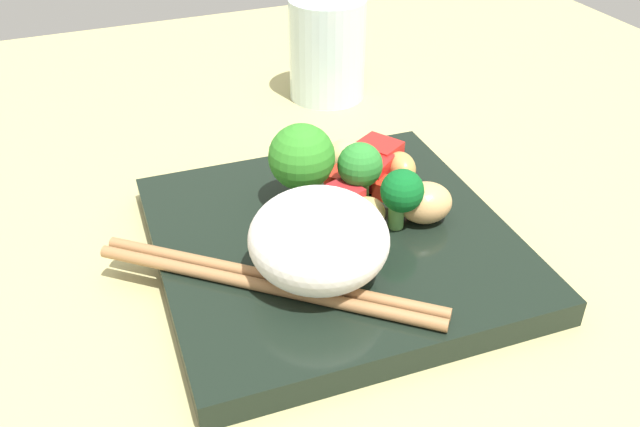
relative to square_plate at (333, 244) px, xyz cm
name	(u,v)px	position (x,y,z in cm)	size (l,w,h in cm)	color
ground_plane	(333,266)	(0.00, 0.00, -1.96)	(110.00, 110.00, 2.00)	tan
square_plate	(333,244)	(0.00, 0.00, 0.00)	(23.97, 23.97, 1.93)	black
rice_mound	(319,239)	(2.71, 4.02, 3.93)	(8.44, 8.75, 5.93)	white
broccoli_floret_0	(360,166)	(-3.28, -2.89, 4.05)	(3.29, 3.29, 4.85)	#64A752
broccoli_floret_1	(302,158)	(0.68, -4.23, 4.87)	(4.77, 4.77, 6.50)	#75B454
broccoli_floret_2	(402,193)	(-4.55, 1.10, 3.85)	(3.00, 3.00, 4.58)	#589A49
carrot_slice_0	(416,191)	(-7.77, -2.38, 1.17)	(2.44, 2.44, 0.42)	orange
carrot_slice_1	(351,241)	(-0.64, 1.56, 1.19)	(2.01, 2.01, 0.45)	orange
carrot_slice_2	(321,170)	(-2.21, -7.77, 1.30)	(2.24, 2.24, 0.68)	orange
pepper_chunk_0	(341,180)	(-2.82, -5.14, 1.75)	(2.31, 1.71, 1.57)	red
pepper_chunk_1	(389,189)	(-5.67, -2.67, 1.65)	(2.04, 1.75, 1.38)	red
pepper_chunk_2	(345,200)	(-1.77, -1.98, 2.09)	(2.37, 1.85, 2.25)	red
pepper_chunk_3	(379,155)	(-6.84, -6.91, 2.10)	(3.12, 2.64, 2.28)	red
pepper_chunk_4	(370,170)	(-5.23, -5.18, 2.03)	(2.95, 2.95, 2.14)	red
chicken_piece_0	(346,156)	(-4.29, -7.49, 2.24)	(3.37, 3.04, 2.56)	tan
chicken_piece_1	(401,167)	(-7.61, -4.56, 2.11)	(3.01, 2.15, 2.28)	tan
chicken_piece_2	(425,203)	(-6.63, 0.89, 2.40)	(3.83, 3.26, 2.88)	tan
chicken_piece_3	(367,215)	(-2.50, 0.16, 1.98)	(3.15, 2.66, 2.03)	tan
chopstick_pair	(267,281)	(6.04, 3.65, 1.36)	(18.57, 16.08, 0.80)	#9B6D42
drinking_glass	(327,49)	(-9.98, -25.16, 4.04)	(7.61, 7.61, 10.01)	silver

